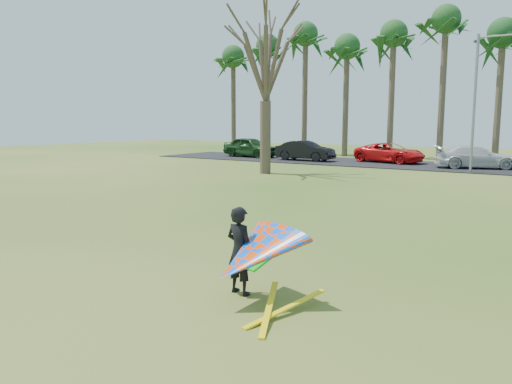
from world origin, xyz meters
The scene contains 16 objects.
ground centered at (0.00, 0.00, 0.00)m, with size 100.00×100.00×0.00m, color #1B4D10.
parking_strip centered at (0.00, 25.00, 0.03)m, with size 46.00×7.00×0.06m, color black.
palm_0 centered at (-22.00, 31.00, 9.17)m, with size 4.84×4.84×10.84m.
palm_1 centered at (-18.00, 31.00, 9.85)m, with size 4.84×4.84×11.54m.
palm_2 centered at (-14.00, 31.00, 10.52)m, with size 4.84×4.84×12.24m.
palm_3 centered at (-10.00, 31.00, 9.17)m, with size 4.84×4.84×10.84m.
palm_4 centered at (-6.00, 31.00, 9.85)m, with size 4.84×4.84×11.54m.
palm_5 centered at (-2.00, 31.00, 10.52)m, with size 4.84×4.84×12.24m.
palm_6 centered at (2.00, 31.00, 9.17)m, with size 4.84×4.84×10.84m.
bare_tree_left centered at (-8.00, 15.00, 6.92)m, with size 6.60×6.60×9.70m.
streetlight centered at (2.16, 22.00, 4.46)m, with size 2.28×0.18×8.00m.
car_0 centered at (-15.81, 24.88, 0.89)m, with size 1.95×4.84×1.65m, color #163917.
car_1 centered at (-10.18, 24.05, 0.81)m, with size 1.58×4.54×1.49m, color black.
car_2 centered at (-4.25, 25.91, 0.76)m, with size 2.34×5.07×1.41m, color red.
car_3 centered at (1.82, 24.64, 0.78)m, with size 2.01×4.94×1.43m, color silver.
kite_flyer centered at (3.09, -2.77, 0.84)m, with size 2.13×2.39×2.02m.
Camera 1 is at (7.73, -9.61, 3.12)m, focal length 35.00 mm.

